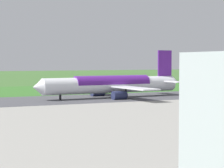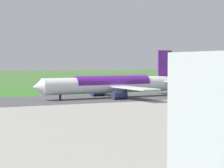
{
  "view_description": "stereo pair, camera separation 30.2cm",
  "coord_description": "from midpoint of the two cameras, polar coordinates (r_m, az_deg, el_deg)",
  "views": [
    {
      "loc": [
        58.95,
        127.84,
        11.98
      ],
      "look_at": [
        -0.31,
        0.0,
        4.5
      ],
      "focal_mm": 68.92,
      "sensor_mm": 36.0,
      "label": 1
    },
    {
      "loc": [
        58.68,
        127.97,
        11.98
      ],
      "look_at": [
        -0.31,
        0.0,
        4.5
      ],
      "focal_mm": 68.92,
      "sensor_mm": 36.0,
      "label": 2
    }
  ],
  "objects": [
    {
      "name": "grass_verge_foreground",
      "position": [
        174.0,
        -4.93,
        -0.91
      ],
      "size": [
        600.0,
        80.0,
        0.04
      ],
      "primitive_type": "cube",
      "color": "#346B27",
      "rests_on": "ground"
    },
    {
      "name": "no_stopping_sign",
      "position": [
        171.7,
        -2.55,
        -0.41
      ],
      "size": [
        0.6,
        0.1,
        2.81
      ],
      "color": "slate",
      "rests_on": "ground"
    },
    {
      "name": "traffic_cone_orange",
      "position": [
        177.35,
        -5.72,
        -0.76
      ],
      "size": [
        0.4,
        0.4,
        0.55
      ],
      "primitive_type": "cone",
      "color": "orange",
      "rests_on": "ground"
    },
    {
      "name": "ground_plane",
      "position": [
        141.28,
        -0.05,
        -1.83
      ],
      "size": [
        800.0,
        800.0,
        0.0
      ],
      "primitive_type": "plane",
      "color": "#3D662D"
    },
    {
      "name": "airliner_main",
      "position": [
        141.29,
        0.2,
        -0.06
      ],
      "size": [
        54.14,
        44.3,
        15.88
      ],
      "color": "white",
      "rests_on": "ground"
    },
    {
      "name": "runway_asphalt",
      "position": [
        141.28,
        -0.05,
        -1.81
      ],
      "size": [
        600.0,
        31.42,
        0.06
      ],
      "primitive_type": "cube",
      "color": "#47474C",
      "rests_on": "ground"
    }
  ]
}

